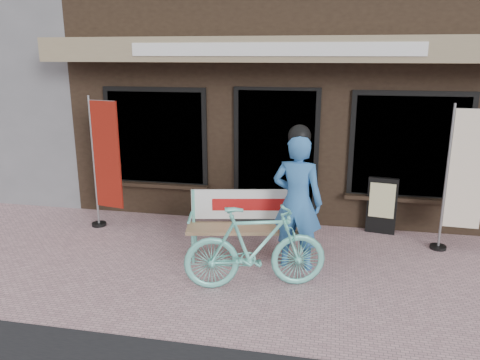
% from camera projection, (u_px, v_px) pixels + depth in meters
% --- Properties ---
extents(ground, '(70.00, 70.00, 0.00)m').
position_uv_depth(ground, '(254.00, 277.00, 5.84)').
color(ground, '#C8999F').
rests_on(ground, ground).
extents(storefront, '(7.00, 6.77, 6.00)m').
position_uv_depth(storefront, '(295.00, 39.00, 9.75)').
color(storefront, black).
rests_on(storefront, ground).
extents(bench, '(1.71, 0.74, 0.90)m').
position_uv_depth(bench, '(249.00, 218.00, 6.35)').
color(bench, '#6ED6C5').
rests_on(bench, ground).
extents(person, '(0.70, 0.52, 1.86)m').
position_uv_depth(person, '(297.00, 199.00, 5.90)').
color(person, '#336DB0').
rests_on(person, ground).
extents(bicycle, '(1.74, 0.93, 1.01)m').
position_uv_depth(bicycle, '(255.00, 247.00, 5.46)').
color(bicycle, '#6ED6C5').
rests_on(bicycle, ground).
extents(nobori_red, '(0.62, 0.27, 2.09)m').
position_uv_depth(nobori_red, '(105.00, 162.00, 7.21)').
color(nobori_red, gray).
rests_on(nobori_red, ground).
extents(nobori_cream, '(0.61, 0.24, 2.07)m').
position_uv_depth(nobori_cream, '(463.00, 178.00, 6.35)').
color(nobori_cream, gray).
rests_on(nobori_cream, ground).
extents(menu_stand, '(0.45, 0.16, 0.88)m').
position_uv_depth(menu_stand, '(382.00, 205.00, 7.15)').
color(menu_stand, black).
rests_on(menu_stand, ground).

